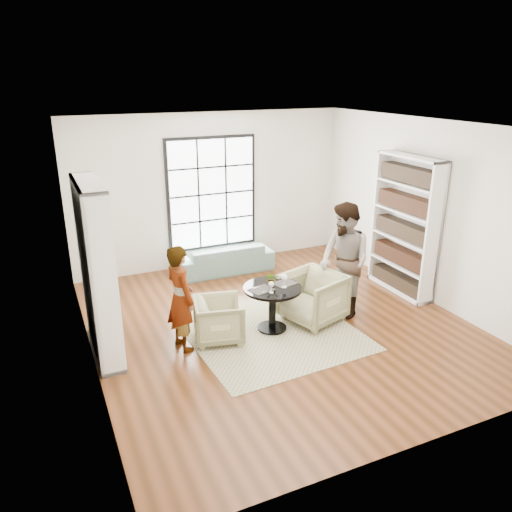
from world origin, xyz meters
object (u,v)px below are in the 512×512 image
pedestal_table (272,299)px  person_left (181,298)px  armchair_right (313,297)px  armchair_left (219,320)px  wine_glass_left (271,285)px  flower_centerpiece (272,279)px  person_right (345,261)px  sofa (224,258)px  wine_glass_right (284,278)px

pedestal_table → person_left: bearing=178.1°
pedestal_table → armchair_right: size_ratio=1.02×
pedestal_table → person_left: size_ratio=0.57×
armchair_left → wine_glass_left: wine_glass_left is taller
pedestal_table → armchair_left: 0.86m
armchair_left → flower_centerpiece: size_ratio=3.18×
flower_centerpiece → pedestal_table: bearing=-100.1°
person_left → person_right: bearing=-101.7°
person_left → sofa: bearing=-43.5°
armchair_left → sofa: bearing=-9.5°
person_left → wine_glass_right: bearing=-105.7°
sofa → pedestal_table: bearing=86.1°
armchair_left → flower_centerpiece: bearing=-76.9°
pedestal_table → flower_centerpiece: size_ratio=3.98×
sofa → flower_centerpiece: 2.56m
person_right → wine_glass_left: person_right is taller
sofa → wine_glass_right: 2.69m
armchair_right → person_left: size_ratio=0.56×
sofa → armchair_right: armchair_right is taller
sofa → person_left: 3.00m
pedestal_table → person_left: (-1.38, 0.05, 0.25)m
wine_glass_right → person_right: bearing=4.9°
sofa → wine_glass_left: bearing=84.2°
person_left → wine_glass_left: 1.30m
sofa → wine_glass_right: bearing=89.6°
armchair_left → flower_centerpiece: (0.84, 0.00, 0.49)m
wine_glass_left → wine_glass_right: 0.27m
person_right → flower_centerpiece: bearing=-94.2°
sofa → person_left: (-1.59, -2.50, 0.49)m
sofa → wine_glass_right: wine_glass_right is taller
armchair_right → wine_glass_right: bearing=-98.4°
armchair_left → armchair_right: 1.54m
sofa → armchair_left: (-1.04, -2.50, 0.04)m
person_right → wine_glass_right: size_ratio=8.76×
armchair_left → person_left: bearing=103.0°
armchair_right → sofa: bearing=173.3°
person_right → armchair_left: bearing=-93.6°
person_right → flower_centerpiece: 1.26m
pedestal_table → wine_glass_right: size_ratio=4.18×
sofa → wine_glass_right: size_ratio=8.94×
pedestal_table → wine_glass_right: bearing=-26.2°
pedestal_table → wine_glass_left: bearing=-121.3°
person_right → pedestal_table: bearing=-92.0°
pedestal_table → wine_glass_right: (0.15, -0.08, 0.34)m
wine_glass_left → wine_glass_right: size_ratio=0.84×
pedestal_table → person_right: (1.26, 0.02, 0.41)m
armchair_right → armchair_left: bearing=-109.1°
person_left → armchair_left: bearing=-101.1°
armchair_right → wine_glass_right: (-0.55, -0.09, 0.46)m
pedestal_table → person_right: size_ratio=0.48×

